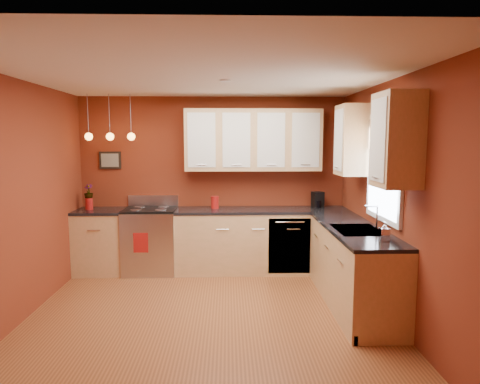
{
  "coord_description": "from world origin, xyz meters",
  "views": [
    {
      "loc": [
        0.23,
        -4.43,
        1.95
      ],
      "look_at": [
        0.38,
        1.0,
        1.29
      ],
      "focal_mm": 32.0,
      "sensor_mm": 36.0,
      "label": 1
    }
  ],
  "objects_px": {
    "gas_range": "(151,240)",
    "sink": "(358,232)",
    "red_canister": "(215,202)",
    "soap_pump": "(384,231)",
    "coffee_maker": "(318,200)"
  },
  "relations": [
    {
      "from": "gas_range",
      "to": "sink",
      "type": "xyz_separation_m",
      "value": [
        2.62,
        -1.5,
        0.43
      ]
    },
    {
      "from": "red_canister",
      "to": "soap_pump",
      "type": "relative_size",
      "value": 0.92
    },
    {
      "from": "gas_range",
      "to": "coffee_maker",
      "type": "relative_size",
      "value": 4.75
    },
    {
      "from": "gas_range",
      "to": "coffee_maker",
      "type": "xyz_separation_m",
      "value": [
        2.51,
        0.14,
        0.57
      ]
    },
    {
      "from": "red_canister",
      "to": "coffee_maker",
      "type": "relative_size",
      "value": 0.78
    },
    {
      "from": "sink",
      "to": "coffee_maker",
      "type": "bearing_deg",
      "value": 94.03
    },
    {
      "from": "sink",
      "to": "soap_pump",
      "type": "distance_m",
      "value": 0.57
    },
    {
      "from": "gas_range",
      "to": "soap_pump",
      "type": "bearing_deg",
      "value": -37.01
    },
    {
      "from": "gas_range",
      "to": "sink",
      "type": "distance_m",
      "value": 3.05
    },
    {
      "from": "gas_range",
      "to": "coffee_maker",
      "type": "height_order",
      "value": "coffee_maker"
    },
    {
      "from": "coffee_maker",
      "to": "soap_pump",
      "type": "distance_m",
      "value": 2.2
    },
    {
      "from": "coffee_maker",
      "to": "sink",
      "type": "bearing_deg",
      "value": -101.12
    },
    {
      "from": "gas_range",
      "to": "sink",
      "type": "bearing_deg",
      "value": -29.78
    },
    {
      "from": "sink",
      "to": "coffee_maker",
      "type": "distance_m",
      "value": 1.65
    },
    {
      "from": "soap_pump",
      "to": "red_canister",
      "type": "bearing_deg",
      "value": 129.92
    }
  ]
}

